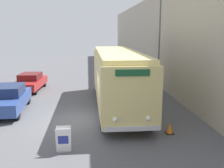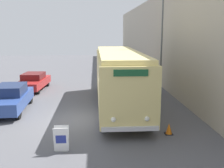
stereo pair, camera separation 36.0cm
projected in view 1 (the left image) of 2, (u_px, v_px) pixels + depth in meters
name	position (u px, v px, depth m)	size (l,w,h in m)	color
ground_plane	(79.00, 120.00, 14.06)	(80.00, 80.00, 0.00)	#56565B
building_wall_right	(157.00, 40.00, 23.66)	(0.30, 60.00, 7.98)	#B2A893
vintage_bus	(118.00, 76.00, 16.34)	(2.62, 11.04, 3.51)	black
sign_board	(63.00, 140.00, 10.33)	(0.59, 0.38, 1.02)	gray
streetlamp	(160.00, 30.00, 18.70)	(0.36, 0.36, 7.61)	#595E60
parked_car_near	(9.00, 99.00, 15.50)	(2.01, 4.70, 1.57)	black
parked_car_mid	(30.00, 82.00, 21.20)	(2.13, 4.50, 1.37)	black
traffic_cone	(170.00, 128.00, 12.21)	(0.36, 0.36, 0.53)	black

